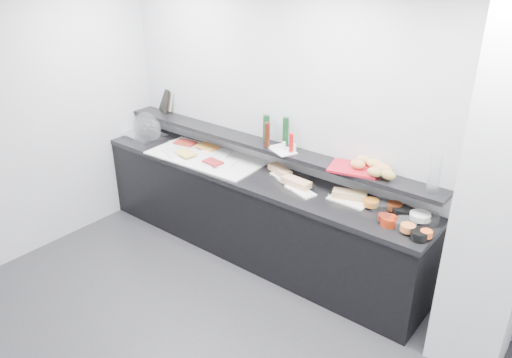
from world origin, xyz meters
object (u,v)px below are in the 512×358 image
Objects in this scene: sandwich_plate_mid at (301,191)px; framed_print at (164,100)px; condiment_tray at (282,150)px; bread_tray at (354,169)px; cloche_base at (143,135)px; carafe at (434,175)px.

framed_print is at bearing -171.91° from sandwich_plate_mid.
condiment_tray is (1.77, -0.15, -0.12)m from framed_print.
framed_print is 0.63× the size of bread_tray.
framed_print reaches higher than bread_tray.
cloche_base is at bearing -152.21° from condiment_tray.
sandwich_plate_mid is at bearing 14.17° from framed_print.
carafe reaches higher than condiment_tray.
bread_tray is 1.39× the size of carafe.
carafe is at bearing 27.48° from sandwich_plate_mid.
sandwich_plate_mid is (2.19, -0.04, -0.01)m from cloche_base.
condiment_tray is at bearing 167.82° from bread_tray.
carafe is (1.42, 0.02, 0.14)m from condiment_tray.
sandwich_plate_mid is 0.46m from condiment_tray.
condiment_tray is (1.85, 0.14, 0.24)m from cloche_base.
framed_print is at bearing -161.40° from condiment_tray.
cloche_base is 1.67× the size of sandwich_plate_mid.
framed_print is at bearing 78.07° from cloche_base.
sandwich_plate_mid is at bearing -166.33° from bread_tray.
bread_tray is at bearing 20.44° from framed_print.
sandwich_plate_mid is 1.01× the size of carafe.
sandwich_plate_mid is 1.16m from carafe.
framed_print reaches higher than cloche_base.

